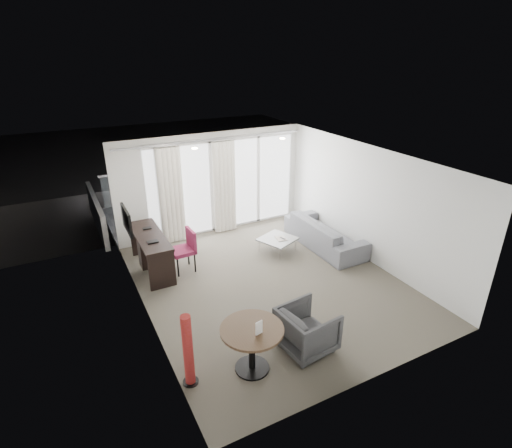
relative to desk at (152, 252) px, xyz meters
name	(u,v)px	position (x,y,z in m)	size (l,w,h in m)	color
floor	(269,282)	(2.00, -1.66, -0.42)	(5.00, 6.00, 0.00)	#514B3F
ceiling	(271,161)	(2.00, -1.66, 2.18)	(5.00, 6.00, 0.00)	white
wall_left	(141,254)	(-0.50, -1.66, 0.88)	(0.00, 6.00, 2.60)	silver
wall_right	(368,204)	(4.50, -1.66, 0.88)	(0.00, 6.00, 2.60)	silver
wall_front	(380,307)	(2.00, -4.66, 0.88)	(5.00, 0.00, 2.60)	silver
window_panel	(224,185)	(2.30, 1.32, 0.78)	(4.00, 0.02, 2.38)	white
window_frame	(224,186)	(2.30, 1.31, 0.78)	(4.10, 0.06, 2.44)	white
curtain_left	(171,196)	(0.85, 1.16, 0.78)	(0.60, 0.20, 2.38)	silver
curtain_right	(225,188)	(2.25, 1.16, 0.78)	(0.60, 0.20, 2.38)	silver
curtain_track	(213,140)	(2.00, 1.16, 2.03)	(4.80, 0.04, 0.04)	#B2B2B7
downlight_a	(195,148)	(1.10, -0.06, 2.17)	(0.12, 0.12, 0.02)	#FFE0B2
downlight_b	(282,139)	(3.20, -0.06, 2.17)	(0.12, 0.12, 0.02)	#FFE0B2
desk	(152,252)	(0.00, 0.00, 0.00)	(0.56, 1.79, 0.84)	black
tv	(127,220)	(-0.45, -0.21, 0.93)	(0.05, 0.80, 0.50)	black
desk_chair	(183,251)	(0.59, -0.35, 0.05)	(0.51, 0.48, 0.94)	maroon
round_table	(252,349)	(0.58, -3.66, -0.04)	(0.94, 0.94, 0.75)	#46311E
menu_card	(259,336)	(0.61, -3.81, 0.30)	(0.12, 0.02, 0.21)	white
red_lamp	(188,351)	(-0.34, -3.49, 0.17)	(0.24, 0.24, 1.18)	maroon
tub_armchair	(307,329)	(1.57, -3.66, -0.05)	(0.80, 0.82, 0.75)	#39393A
coffee_table	(277,245)	(2.86, -0.52, -0.25)	(0.75, 0.75, 0.34)	gray
remote	(283,238)	(2.95, -0.61, -0.06)	(0.04, 0.14, 0.02)	black
magazine	(281,238)	(2.92, -0.58, -0.06)	(0.24, 0.30, 0.02)	gray
sofa	(325,233)	(4.03, -0.81, -0.08)	(2.32, 0.91, 0.68)	slate
terrace_slab	(205,211)	(2.30, 2.84, -0.48)	(5.60, 3.00, 0.12)	#4D4D50
rattan_chair_a	(222,193)	(2.85, 2.79, 0.04)	(0.62, 0.62, 0.91)	brown
rattan_chair_b	(255,192)	(3.82, 2.44, 0.00)	(0.58, 0.58, 0.85)	brown
rattan_table	(261,199)	(3.90, 2.24, -0.16)	(0.51, 0.51, 0.51)	brown
balustrade	(189,180)	(2.30, 4.29, 0.08)	(5.50, 0.06, 1.05)	#B2B2B7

